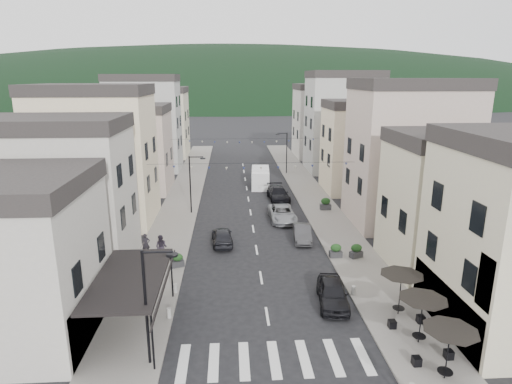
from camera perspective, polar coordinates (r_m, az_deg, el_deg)
sidewalk_left at (r=50.43m, az=-9.62°, el=-0.71°), size 4.00×76.00×0.12m
sidewalk_right at (r=51.03m, az=7.37°, el=-0.43°), size 4.00×76.00×0.12m
hill_backdrop at (r=316.57m, az=-3.24°, el=12.58°), size 640.00×360.00×70.00m
boutique_awning at (r=24.27m, az=-15.86°, el=-11.10°), size 3.77×7.50×3.28m
buildings_row_left at (r=55.94m, az=-16.49°, el=6.79°), size 10.20×54.16×14.00m
buildings_row_right at (r=55.87m, az=13.83°, el=7.16°), size 10.20×54.16×14.50m
cafe_terrace at (r=24.18m, az=21.33°, el=-13.72°), size 2.50×8.10×2.53m
streetlamp_left_near at (r=21.11m, az=-13.80°, el=-13.32°), size 1.70×0.56×6.00m
streetlamp_left_far at (r=43.58m, az=-8.43°, el=1.79°), size 1.70×0.56×6.00m
streetlamp_right_far at (r=61.58m, az=3.86°, el=5.80°), size 1.70×0.56×6.00m
bollards at (r=25.52m, az=1.62°, el=-15.99°), size 11.66×10.26×0.60m
bunting_near at (r=39.14m, az=-0.48°, el=3.38°), size 19.00×0.28×0.62m
bunting_far at (r=54.89m, az=-1.38°, el=6.75°), size 19.00×0.28×0.62m
parked_car_a at (r=27.43m, az=10.18°, el=-13.09°), size 2.25×4.55×1.49m
parked_car_b at (r=37.01m, az=6.19°, el=-5.46°), size 1.76×4.12×1.32m
parked_car_c at (r=41.82m, az=3.49°, el=-2.87°), size 2.58×5.29×1.45m
parked_car_d at (r=48.71m, az=2.97°, el=-0.23°), size 2.50×5.33×1.50m
parked_car_e at (r=36.09m, az=-4.53°, el=-5.89°), size 1.97×4.23×1.40m
delivery_van at (r=54.53m, az=0.59°, el=2.03°), size 2.52×5.60×2.62m
pedestrian_a at (r=34.66m, az=-14.46°, el=-6.78°), size 0.73×0.62×1.70m
pedestrian_b at (r=33.62m, az=-12.50°, el=-7.18°), size 1.07×0.93×1.88m
planter_la at (r=32.27m, az=-13.63°, el=-8.94°), size 1.08×0.65×1.17m
planter_lb at (r=32.22m, az=-10.42°, el=-8.93°), size 1.03×0.78×1.03m
planter_ra at (r=33.83m, az=10.59°, el=-7.70°), size 0.98×0.57×1.08m
planter_rb at (r=34.09m, az=13.22°, el=-7.65°), size 1.11×0.89×1.09m
planter_rc at (r=45.43m, az=9.26°, el=-1.56°), size 1.15×0.65×1.26m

